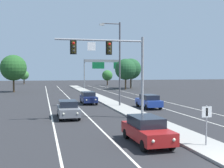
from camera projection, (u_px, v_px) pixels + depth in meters
The scene contains 18 objects.
median_island at pixel (128, 111), 29.56m from camera, with size 2.40×110.00×0.15m, color #9E9B93.
lane_stripe_oncoming_center at pixel (76, 105), 35.22m from camera, with size 0.14×100.00×0.01m, color silver.
lane_stripe_receding_center at pixel (146, 103), 37.49m from camera, with size 0.14×100.00×0.01m, color silver.
edge_stripe_left at pixel (50, 106), 34.42m from camera, with size 0.14×100.00×0.01m, color silver.
edge_stripe_right at pixel (169, 103), 38.28m from camera, with size 0.14×100.00×0.01m, color silver.
overhead_signal_mast at pixel (115, 59), 24.57m from camera, with size 7.89×0.44×7.20m.
median_sign_post at pixel (206, 119), 15.41m from camera, with size 0.60×0.10×2.20m.
street_lamp_median at pixel (118, 59), 33.58m from camera, with size 2.58×0.28×10.00m.
car_oncoming_red at pixel (147, 130), 16.34m from camera, with size 1.89×4.50×1.58m.
car_oncoming_grey at pixel (68, 109), 25.47m from camera, with size 1.83×4.47×1.58m.
car_oncoming_navy at pixel (88, 98), 36.84m from camera, with size 1.86×4.49×1.58m.
car_receding_blue at pixel (149, 101), 32.31m from camera, with size 1.83×4.47×1.58m.
highway_sign_gantry at pixel (109, 64), 73.52m from camera, with size 13.28×0.42×7.50m.
tree_far_right_b at pixel (126, 69), 66.74m from camera, with size 5.09×5.09×7.37m.
tree_far_left_b at pixel (24, 75), 96.51m from camera, with size 3.31×3.31×4.79m.
tree_far_right_a at pixel (131, 69), 71.18m from camera, with size 5.28×5.28×7.64m.
tree_far_left_c at pixel (13, 68), 57.71m from camera, with size 5.34×5.34×7.73m.
tree_far_right_c at pixel (107, 75), 87.47m from camera, with size 3.31×3.31×4.78m.
Camera 1 is at (-8.80, -10.12, 4.21)m, focal length 44.79 mm.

